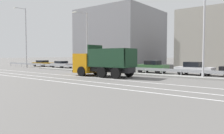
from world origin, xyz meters
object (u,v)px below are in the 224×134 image
(street_lamp_2, at_px, (204,28))
(parked_car_3, at_px, (117,66))
(street_lamp_0, at_px, (25,35))
(parked_car_4, at_px, (152,67))
(parked_car_0, at_px, (43,63))
(dump_truck, at_px, (97,64))
(parked_car_2, at_px, (88,64))
(street_lamp_1, at_px, (86,39))
(parked_car_5, at_px, (194,68))
(median_road_sign, at_px, (100,63))
(parked_car_1, at_px, (62,64))

(street_lamp_2, height_order, parked_car_3, street_lamp_2)
(street_lamp_0, bearing_deg, parked_car_4, 8.66)
(parked_car_0, distance_m, parked_car_4, 24.38)
(dump_truck, distance_m, parked_car_2, 11.94)
(street_lamp_1, distance_m, parked_car_5, 14.37)
(median_road_sign, xyz_separation_m, street_lamp_2, (12.82, -0.04, 3.58))
(parked_car_4, bearing_deg, street_lamp_0, 100.52)
(median_road_sign, bearing_deg, parked_car_5, 19.13)
(dump_truck, xyz_separation_m, median_road_sign, (-2.90, 3.78, -0.02))
(median_road_sign, distance_m, parked_car_2, 7.34)
(dump_truck, height_order, street_lamp_1, street_lamp_1)
(parked_car_4, bearing_deg, parked_car_1, 91.23)
(street_lamp_2, relative_size, parked_car_5, 2.08)
(street_lamp_2, xyz_separation_m, parked_car_4, (-7.18, 3.58, -4.03))
(parked_car_0, bearing_deg, parked_car_1, 82.14)
(median_road_sign, height_order, parked_car_1, median_road_sign)
(parked_car_0, bearing_deg, parked_car_2, 85.34)
(dump_truck, bearing_deg, street_lamp_2, -72.06)
(parked_car_4, bearing_deg, dump_truck, 161.38)
(dump_truck, height_order, street_lamp_2, street_lamp_2)
(street_lamp_2, xyz_separation_m, parked_car_0, (-31.55, 4.18, -4.17))
(parked_car_0, relative_size, parked_car_5, 1.07)
(median_road_sign, relative_size, parked_car_2, 0.58)
(street_lamp_2, bearing_deg, parked_car_5, 117.63)
(median_road_sign, distance_m, parked_car_5, 11.47)
(dump_truck, distance_m, parked_car_4, 7.84)
(street_lamp_2, distance_m, parked_car_4, 8.98)
(median_road_sign, xyz_separation_m, parked_car_4, (5.64, 3.55, -0.45))
(dump_truck, bearing_deg, parked_car_0, 67.13)
(street_lamp_2, bearing_deg, parked_car_0, 172.46)
(street_lamp_0, height_order, parked_car_1, street_lamp_0)
(dump_truck, relative_size, parked_car_5, 1.68)
(street_lamp_2, xyz_separation_m, parked_car_1, (-25.25, 3.78, -4.18))
(street_lamp_1, relative_size, parked_car_0, 1.79)
(street_lamp_0, relative_size, parked_car_0, 2.37)
(parked_car_4, bearing_deg, parked_car_3, 87.93)
(street_lamp_2, height_order, parked_car_0, street_lamp_2)
(street_lamp_0, xyz_separation_m, parked_car_1, (5.34, 3.76, -5.16))
(street_lamp_1, height_order, parked_car_5, street_lamp_1)
(parked_car_0, distance_m, parked_car_2, 12.64)
(parked_car_3, bearing_deg, street_lamp_2, -107.99)
(street_lamp_2, bearing_deg, parked_car_4, 153.47)
(median_road_sign, bearing_deg, street_lamp_0, -179.94)
(median_road_sign, bearing_deg, street_lamp_1, -177.50)
(median_road_sign, height_order, parked_car_4, median_road_sign)
(parked_car_2, bearing_deg, parked_car_3, -92.96)
(parked_car_5, bearing_deg, parked_car_1, -87.39)
(dump_truck, relative_size, median_road_sign, 2.96)
(parked_car_2, bearing_deg, parked_car_5, -92.98)
(dump_truck, relative_size, street_lamp_0, 0.66)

